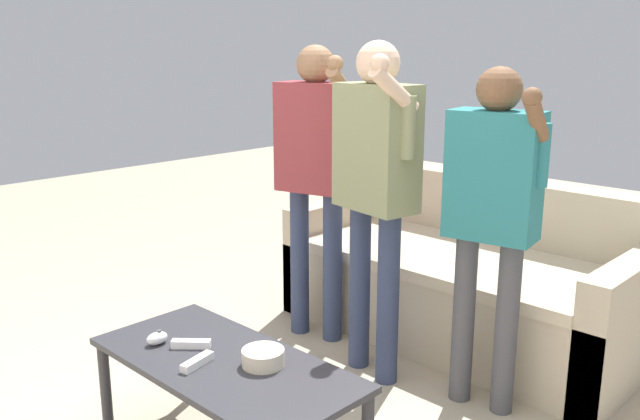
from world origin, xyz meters
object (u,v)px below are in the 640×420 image
(player_left, at_px, (316,159))
(player_center, at_px, (376,173))
(game_remote_wand_near, at_px, (197,362))
(game_remote_wand_far, at_px, (191,344))
(coffee_table, at_px, (225,373))
(snack_bowl, at_px, (263,357))
(game_remote_nunchuk, at_px, (157,338))
(player_right, at_px, (492,201))
(couch, at_px, (467,281))

(player_left, xyz_separation_m, player_center, (0.50, -0.12, 0.01))
(game_remote_wand_near, xyz_separation_m, game_remote_wand_far, (-0.14, 0.07, -0.00))
(coffee_table, bearing_deg, player_center, 94.06)
(coffee_table, bearing_deg, snack_bowl, 29.87)
(game_remote_nunchuk, xyz_separation_m, player_right, (0.77, 1.13, 0.48))
(couch, height_order, game_remote_wand_far, couch)
(couch, relative_size, game_remote_wand_far, 13.93)
(player_left, bearing_deg, couch, 47.20)
(player_left, distance_m, player_right, 1.04)
(couch, relative_size, coffee_table, 1.75)
(game_remote_nunchuk, xyz_separation_m, game_remote_wand_far, (0.12, 0.07, -0.01))
(player_center, height_order, game_remote_wand_far, player_center)
(couch, bearing_deg, coffee_table, -89.84)
(player_left, relative_size, game_remote_wand_near, 10.34)
(game_remote_nunchuk, height_order, player_right, player_right)
(player_left, bearing_deg, coffee_table, -61.93)
(player_center, xyz_separation_m, player_right, (0.53, 0.10, -0.06))
(game_remote_nunchuk, bearing_deg, game_remote_wand_near, -0.22)
(snack_bowl, xyz_separation_m, game_remote_wand_far, (-0.31, -0.10, -0.01))
(couch, xyz_separation_m, game_remote_nunchuk, (-0.29, -1.76, 0.16))
(game_remote_wand_far, bearing_deg, coffee_table, 6.92)
(game_remote_wand_near, bearing_deg, game_remote_wand_far, 152.39)
(couch, relative_size, snack_bowl, 12.09)
(game_remote_nunchuk, relative_size, player_right, 0.06)
(couch, bearing_deg, game_remote_nunchuk, -99.48)
(coffee_table, height_order, snack_bowl, snack_bowl)
(player_right, bearing_deg, snack_bowl, -109.39)
(player_center, distance_m, player_right, 0.55)
(player_center, relative_size, game_remote_wand_far, 11.65)
(snack_bowl, bearing_deg, player_right, 70.61)
(player_left, height_order, player_center, player_center)
(snack_bowl, bearing_deg, game_remote_wand_near, -134.55)
(coffee_table, relative_size, player_center, 0.68)
(game_remote_wand_far, bearing_deg, game_remote_nunchuk, -148.84)
(player_right, height_order, game_remote_wand_near, player_right)
(player_right, bearing_deg, game_remote_wand_far, -121.39)
(player_left, xyz_separation_m, game_remote_wand_near, (0.53, -1.16, -0.54))
(snack_bowl, bearing_deg, player_center, 102.76)
(coffee_table, height_order, player_center, player_center)
(couch, distance_m, game_remote_wand_far, 1.70)
(couch, height_order, snack_bowl, couch)
(coffee_table, bearing_deg, player_right, 65.72)
(couch, distance_m, snack_bowl, 1.61)
(player_right, xyz_separation_m, game_remote_wand_near, (-0.51, -1.13, -0.49))
(player_left, bearing_deg, game_remote_wand_near, -65.46)
(player_left, distance_m, game_remote_wand_near, 1.38)
(player_left, relative_size, player_center, 0.99)
(couch, relative_size, game_remote_nunchuk, 21.31)
(coffee_table, relative_size, game_remote_nunchuk, 12.20)
(game_remote_nunchuk, bearing_deg, game_remote_wand_far, 31.16)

